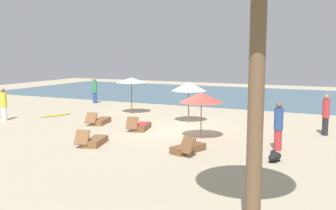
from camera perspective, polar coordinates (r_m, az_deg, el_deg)
ground_plane at (r=18.99m, az=1.20°, el=-4.09°), size 60.00×60.00×0.00m
ocean_water at (r=35.01m, az=12.72°, el=1.22°), size 48.00×16.00×0.06m
umbrella_1 at (r=21.58m, az=3.03°, el=2.72°), size 1.91×1.91×2.26m
umbrella_2 at (r=17.54m, az=4.85°, el=1.10°), size 1.98×1.98×2.10m
umbrella_3 at (r=24.73m, az=-5.33°, el=3.61°), size 1.92×1.92×2.29m
lounger_0 at (r=21.64m, az=-9.80°, el=-2.28°), size 0.95×1.78×0.69m
lounger_1 at (r=19.78m, az=-3.92°, el=-3.11°), size 0.97×1.75×0.73m
lounger_2 at (r=15.39m, az=2.92°, el=-6.27°), size 1.09×1.75×0.74m
lounger_3 at (r=16.86m, az=-10.61°, el=-5.16°), size 1.01×1.76×0.72m
person_1 at (r=19.75m, az=21.90°, el=-1.27°), size 0.38×0.38×1.93m
person_3 at (r=16.11m, az=15.71°, el=-2.96°), size 0.50×0.50×1.94m
person_4 at (r=24.13m, az=-22.70°, el=0.09°), size 0.49×0.49×1.84m
person_5 at (r=30.39m, az=-10.59°, el=2.08°), size 0.43×0.43×1.92m
dog at (r=14.64m, az=15.20°, el=-7.21°), size 0.53×0.79×0.36m
surfboard at (r=25.06m, az=-15.92°, el=-1.42°), size 1.23×2.07×0.07m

